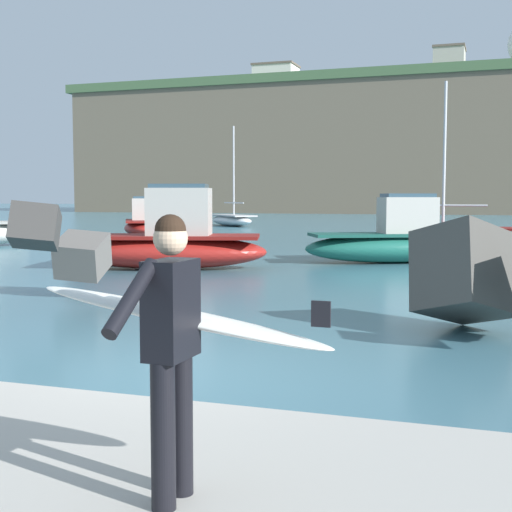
{
  "coord_description": "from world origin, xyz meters",
  "views": [
    {
      "loc": [
        3.75,
        -7.69,
        2.11
      ],
      "look_at": [
        0.94,
        0.5,
        1.4
      ],
      "focal_mm": 49.87,
      "sensor_mm": 36.0,
      "label": 1
    }
  ],
  "objects_px": {
    "boat_far_left": "(167,243)",
    "boat_far_right": "(453,236)",
    "boat_near_centre": "(231,220)",
    "station_building_west": "(449,65)",
    "boat_near_right": "(144,224)",
    "surfer_with_board": "(174,332)",
    "station_building_central": "(276,80)",
    "boat_mid_centre": "(396,241)"
  },
  "relations": [
    {
      "from": "boat_far_right",
      "to": "boat_near_centre",
      "type": "bearing_deg",
      "value": 132.26
    },
    {
      "from": "surfer_with_board",
      "to": "boat_near_right",
      "type": "bearing_deg",
      "value": 118.17
    },
    {
      "from": "surfer_with_board",
      "to": "boat_far_right",
      "type": "bearing_deg",
      "value": 89.77
    },
    {
      "from": "boat_near_right",
      "to": "station_building_central",
      "type": "distance_m",
      "value": 80.11
    },
    {
      "from": "station_building_central",
      "to": "boat_far_left",
      "type": "bearing_deg",
      "value": -74.6
    },
    {
      "from": "boat_far_left",
      "to": "station_building_west",
      "type": "height_order",
      "value": "station_building_west"
    },
    {
      "from": "boat_near_centre",
      "to": "station_building_west",
      "type": "distance_m",
      "value": 60.62
    },
    {
      "from": "boat_near_centre",
      "to": "boat_far_left",
      "type": "relative_size",
      "value": 1.13
    },
    {
      "from": "boat_near_centre",
      "to": "boat_far_right",
      "type": "xyz_separation_m",
      "value": [
        17.07,
        -18.79,
        0.02
      ]
    },
    {
      "from": "station_building_west",
      "to": "boat_far_left",
      "type": "bearing_deg",
      "value": -91.36
    },
    {
      "from": "boat_near_centre",
      "to": "boat_far_left",
      "type": "bearing_deg",
      "value": -72.54
    },
    {
      "from": "boat_near_centre",
      "to": "station_building_central",
      "type": "height_order",
      "value": "station_building_central"
    },
    {
      "from": "station_building_west",
      "to": "station_building_central",
      "type": "bearing_deg",
      "value": 168.81
    },
    {
      "from": "boat_near_centre",
      "to": "station_building_central",
      "type": "bearing_deg",
      "value": 104.36
    },
    {
      "from": "surfer_with_board",
      "to": "station_building_west",
      "type": "relative_size",
      "value": 0.4
    },
    {
      "from": "surfer_with_board",
      "to": "boat_far_right",
      "type": "xyz_separation_m",
      "value": [
        0.11,
        26.63,
        -0.77
      ]
    },
    {
      "from": "boat_near_right",
      "to": "surfer_with_board",
      "type": "bearing_deg",
      "value": -61.83
    },
    {
      "from": "boat_near_right",
      "to": "boat_mid_centre",
      "type": "relative_size",
      "value": 0.88
    },
    {
      "from": "boat_near_right",
      "to": "station_building_central",
      "type": "xyz_separation_m",
      "value": [
        -16.11,
        75.82,
        20.22
      ]
    },
    {
      "from": "boat_near_centre",
      "to": "station_building_west",
      "type": "height_order",
      "value": "station_building_west"
    },
    {
      "from": "boat_far_right",
      "to": "station_building_central",
      "type": "bearing_deg",
      "value": 112.25
    },
    {
      "from": "boat_near_centre",
      "to": "boat_mid_centre",
      "type": "height_order",
      "value": "boat_near_centre"
    },
    {
      "from": "boat_near_right",
      "to": "boat_far_right",
      "type": "height_order",
      "value": "boat_far_right"
    },
    {
      "from": "boat_far_right",
      "to": "boat_near_right",
      "type": "bearing_deg",
      "value": 165.57
    },
    {
      "from": "surfer_with_board",
      "to": "boat_near_right",
      "type": "height_order",
      "value": "boat_near_right"
    },
    {
      "from": "surfer_with_board",
      "to": "boat_far_right",
      "type": "height_order",
      "value": "boat_far_right"
    },
    {
      "from": "surfer_with_board",
      "to": "boat_near_right",
      "type": "xyz_separation_m",
      "value": [
        -16.56,
        30.91,
        -0.6
      ]
    },
    {
      "from": "surfer_with_board",
      "to": "boat_mid_centre",
      "type": "xyz_separation_m",
      "value": [
        -1.25,
        19.28,
        -0.57
      ]
    },
    {
      "from": "boat_far_left",
      "to": "boat_far_right",
      "type": "xyz_separation_m",
      "value": [
        7.53,
        11.53,
        -0.27
      ]
    },
    {
      "from": "boat_mid_centre",
      "to": "boat_far_right",
      "type": "xyz_separation_m",
      "value": [
        1.36,
        7.35,
        -0.2
      ]
    },
    {
      "from": "boat_near_right",
      "to": "station_building_west",
      "type": "bearing_deg",
      "value": 80.98
    },
    {
      "from": "station_building_west",
      "to": "boat_mid_centre",
      "type": "bearing_deg",
      "value": -87.12
    },
    {
      "from": "boat_near_centre",
      "to": "boat_mid_centre",
      "type": "distance_m",
      "value": 30.5
    },
    {
      "from": "boat_mid_centre",
      "to": "station_building_west",
      "type": "relative_size",
      "value": 1.16
    },
    {
      "from": "surfer_with_board",
      "to": "station_building_central",
      "type": "height_order",
      "value": "station_building_central"
    },
    {
      "from": "surfer_with_board",
      "to": "station_building_central",
      "type": "relative_size",
      "value": 0.31
    },
    {
      "from": "boat_near_right",
      "to": "station_building_central",
      "type": "bearing_deg",
      "value": 101.99
    },
    {
      "from": "boat_far_right",
      "to": "station_building_west",
      "type": "distance_m",
      "value": 77.62
    },
    {
      "from": "station_building_central",
      "to": "boat_far_right",
      "type": "bearing_deg",
      "value": -67.75
    },
    {
      "from": "station_building_west",
      "to": "station_building_central",
      "type": "relative_size",
      "value": 0.77
    },
    {
      "from": "surfer_with_board",
      "to": "boat_near_right",
      "type": "relative_size",
      "value": 0.4
    },
    {
      "from": "boat_far_right",
      "to": "surfer_with_board",
      "type": "bearing_deg",
      "value": -90.23
    }
  ]
}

